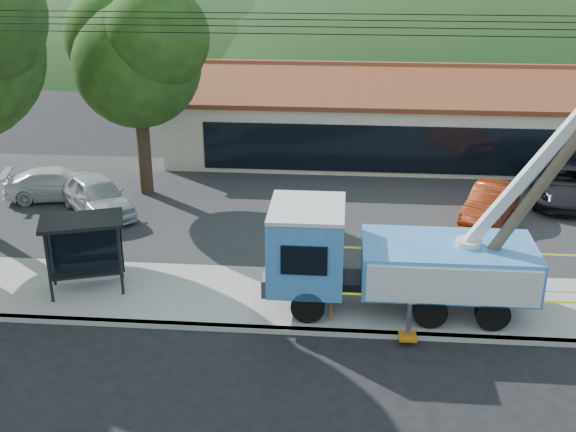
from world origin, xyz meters
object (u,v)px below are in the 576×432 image
(bus_shelter, at_px, (83,236))
(utility_truck, at_px, (392,255))
(car_white, at_px, (61,200))
(car_dark, at_px, (558,201))
(car_red, at_px, (489,221))
(leaning_pole, at_px, (558,163))
(car_silver, at_px, (99,215))

(bus_shelter, bearing_deg, utility_truck, -20.51)
(car_white, distance_m, car_dark, 21.27)
(utility_truck, xyz_separation_m, car_red, (4.30, 7.53, -1.84))
(bus_shelter, xyz_separation_m, car_red, (13.88, 7.13, -1.92))
(car_dark, bearing_deg, utility_truck, -119.06)
(leaning_pole, height_order, car_red, leaning_pole)
(car_dark, bearing_deg, car_silver, -162.04)
(car_white, bearing_deg, car_dark, -97.76)
(car_white, xyz_separation_m, car_dark, (21.20, 1.67, 0.00))
(utility_truck, relative_size, car_dark, 2.03)
(leaning_pole, bearing_deg, car_dark, 72.21)
(bus_shelter, distance_m, car_silver, 6.88)
(car_red, distance_m, car_dark, 4.11)
(leaning_pole, distance_m, car_white, 20.44)
(bus_shelter, height_order, car_dark, bus_shelter)
(leaning_pole, height_order, car_white, leaning_pole)
(leaning_pole, distance_m, car_red, 9.14)
(car_white, bearing_deg, car_silver, -137.50)
(car_white, height_order, car_dark, car_dark)
(bus_shelter, bearing_deg, car_dark, 10.95)
(utility_truck, distance_m, leaning_pole, 5.34)
(car_white, bearing_deg, bus_shelter, -165.35)
(leaning_pole, relative_size, car_silver, 1.93)
(car_white, relative_size, car_dark, 0.86)
(utility_truck, relative_size, leaning_pole, 1.21)
(leaning_pole, xyz_separation_m, bus_shelter, (-13.94, 0.58, -2.99))
(leaning_pole, distance_m, car_dark, 11.73)
(car_silver, xyz_separation_m, car_white, (-2.19, 1.54, 0.00))
(utility_truck, height_order, car_dark, utility_truck)
(leaning_pole, xyz_separation_m, car_red, (-0.06, 7.71, -4.91))
(bus_shelter, distance_m, car_red, 15.72)
(utility_truck, bearing_deg, leaning_pole, -2.42)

